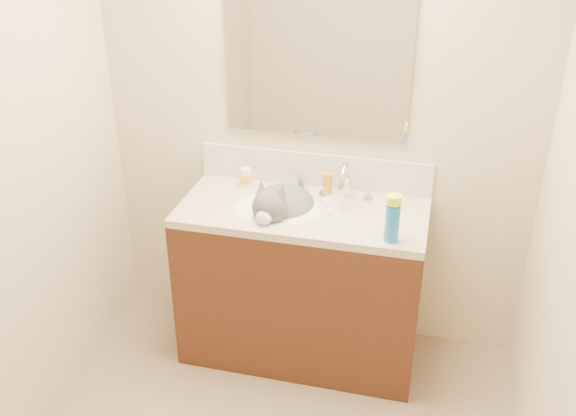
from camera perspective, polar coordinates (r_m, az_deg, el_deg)
The scene contains 16 objects.
room_shell at distance 1.98m, azimuth -4.83°, elevation 3.33°, with size 2.24×2.54×2.52m.
vanity_cabinet at distance 3.33m, azimuth 1.22°, elevation -6.91°, with size 1.20×0.55×0.82m, color #402012.
counter_slab at distance 3.11m, azimuth 1.30°, elevation -0.36°, with size 1.20×0.55×0.04m, color #C3B499.
basin at distance 3.13m, azimuth -0.98°, elevation -1.17°, with size 0.45×0.36×0.14m, color white.
faucet at distance 3.15m, azimuth 5.07°, elevation 2.10°, with size 0.28×0.20×0.21m.
cat at distance 3.13m, azimuth -0.61°, elevation -0.14°, with size 0.37×0.47×0.34m.
backsplash at distance 3.29m, azimuth 2.34°, elevation 3.42°, with size 1.20×0.02×0.18m, color silver.
mirror at distance 3.09m, azimuth 2.56°, elevation 13.44°, with size 0.90×0.02×0.80m, color white.
pill_bottle at distance 3.31m, azimuth -3.76°, elevation 2.75°, with size 0.05×0.05×0.10m, color white.
pill_label at distance 3.31m, azimuth -3.76°, elevation 2.69°, with size 0.06×0.06×0.04m, color #F6AB29.
silver_jar at distance 3.27m, azimuth 1.26°, elevation 2.18°, with size 0.05×0.05×0.06m, color #B7B7BC.
amber_bottle at distance 3.22m, azimuth 3.55°, elevation 2.20°, with size 0.04×0.04×0.11m, color orange.
toothbrush at distance 3.11m, azimuth 3.61°, elevation 0.17°, with size 0.02×0.14×0.01m, color white.
toothbrush_head at distance 3.11m, azimuth 3.61°, elevation 0.21°, with size 0.01×0.03×0.01m, color #6B94E4.
spray_can at distance 2.82m, azimuth 9.23°, elevation -1.31°, with size 0.06×0.06×0.17m, color #1C78C6.
spray_cap at distance 2.77m, azimuth 9.41°, elevation 0.73°, with size 0.07×0.07×0.04m, color #F8F91A.
Camera 1 is at (0.60, -1.70, 2.30)m, focal length 40.00 mm.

